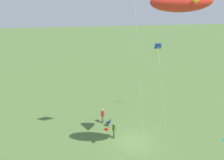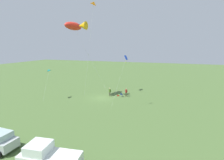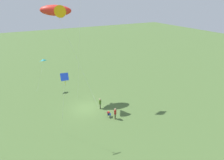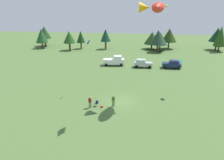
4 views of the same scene
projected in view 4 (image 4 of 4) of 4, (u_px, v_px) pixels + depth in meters
ground_plane at (122, 102)px, 33.61m from camera, size 160.00×160.00×0.00m
person_kite_flyer at (113, 100)px, 31.70m from camera, size 0.57×0.41×1.74m
folding_chair at (96, 103)px, 32.01m from camera, size 0.64×0.64×0.82m
person_spectator at (90, 101)px, 31.37m from camera, size 0.55×0.40×1.74m
backpack_on_grass at (102, 107)px, 31.69m from camera, size 0.39×0.36×0.22m
truck_white_pickup at (114, 61)px, 52.90m from camera, size 5.20×2.90×2.34m
car_silver_compact at (143, 63)px, 51.27m from camera, size 4.24×2.28×1.89m
car_navy_hatch at (172, 64)px, 50.56m from camera, size 4.22×2.25×1.89m
treeline_distant at (138, 36)px, 70.05m from camera, size 62.21×11.47×7.77m
kite_large_fish at (155, 7)px, 30.21m from camera, size 7.14×5.70×14.57m
kite_diamond_blue at (89, 44)px, 35.30m from camera, size 2.49×1.18×8.72m
kite_delta_teal at (181, 61)px, 34.47m from camera, size 0.71×2.48×5.98m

